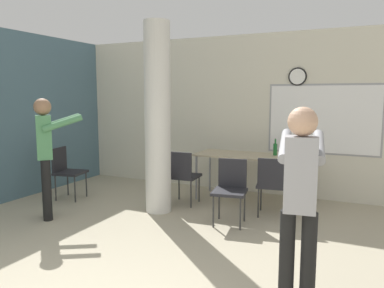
{
  "coord_description": "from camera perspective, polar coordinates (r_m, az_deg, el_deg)",
  "views": [
    {
      "loc": [
        1.83,
        -1.47,
        1.75
      ],
      "look_at": [
        -0.25,
        3.0,
        1.1
      ],
      "focal_mm": 35.0,
      "sensor_mm": 36.0,
      "label": 1
    }
  ],
  "objects": [
    {
      "name": "wall_back",
      "position": [
        6.79,
        9.56,
        4.45
      ],
      "size": [
        8.0,
        0.15,
        2.8
      ],
      "color": "beige",
      "rests_on": "ground_plane"
    },
    {
      "name": "chair_table_left",
      "position": [
        5.96,
        -1.39,
        -4.5
      ],
      "size": [
        0.46,
        0.46,
        0.87
      ],
      "color": "#232328",
      "rests_on": "ground_plane"
    },
    {
      "name": "chair_table_right",
      "position": [
        5.5,
        12.14,
        -5.68
      ],
      "size": [
        0.5,
        0.5,
        0.87
      ],
      "color": "#232328",
      "rests_on": "ground_plane"
    },
    {
      "name": "person_playing_side",
      "position": [
        3.08,
        16.12,
        -7.28
      ],
      "size": [
        0.43,
        0.63,
        1.66
      ],
      "color": "black",
      "rests_on": "ground_plane"
    },
    {
      "name": "chair_by_left_wall",
      "position": [
        6.66,
        -18.56,
        -3.62
      ],
      "size": [
        0.51,
        0.51,
        0.87
      ],
      "color": "#232328",
      "rests_on": "ground_plane"
    },
    {
      "name": "chair_table_front",
      "position": [
        5.16,
        5.9,
        -6.43
      ],
      "size": [
        0.5,
        0.5,
        0.87
      ],
      "color": "#232328",
      "rests_on": "ground_plane"
    },
    {
      "name": "support_pillar",
      "position": [
        5.54,
        -5.26,
        3.86
      ],
      "size": [
        0.38,
        0.38,
        2.8
      ],
      "color": "silver",
      "rests_on": "ground_plane"
    },
    {
      "name": "person_watching_back",
      "position": [
        5.59,
        -21.28,
        -0.7
      ],
      "size": [
        0.64,
        0.66,
        1.7
      ],
      "color": "black",
      "rests_on": "ground_plane"
    },
    {
      "name": "bottle_on_table",
      "position": [
        6.22,
        12.56,
        -0.74
      ],
      "size": [
        0.06,
        0.06,
        0.27
      ],
      "color": "#1E6B2D",
      "rests_on": "folding_table"
    },
    {
      "name": "folding_table",
      "position": [
        6.22,
        8.98,
        -2.09
      ],
      "size": [
        1.81,
        0.72,
        0.77
      ],
      "color": "tan",
      "rests_on": "ground_plane"
    }
  ]
}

